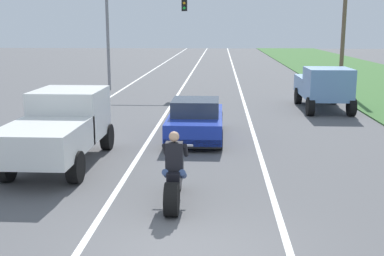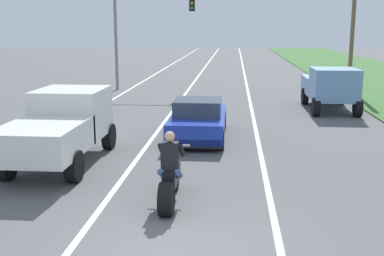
# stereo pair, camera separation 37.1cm
# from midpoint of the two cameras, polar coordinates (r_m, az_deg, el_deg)

# --- Properties ---
(ground_plane) EXTENTS (160.00, 160.00, 0.00)m
(ground_plane) POSITION_cam_midpoint_polar(r_m,az_deg,el_deg) (8.39, -0.88, -14.76)
(ground_plane) COLOR #565659
(lane_stripe_left_solid) EXTENTS (0.14, 120.00, 0.01)m
(lane_stripe_left_solid) POSITION_cam_midpoint_polar(r_m,az_deg,el_deg) (28.40, -7.67, 4.11)
(lane_stripe_left_solid) COLOR white
(lane_stripe_left_solid) RESTS_ON ground
(lane_stripe_right_solid) EXTENTS (0.14, 120.00, 0.01)m
(lane_stripe_right_solid) POSITION_cam_midpoint_polar(r_m,az_deg,el_deg) (27.74, 7.04, 3.94)
(lane_stripe_right_solid) COLOR white
(lane_stripe_right_solid) RESTS_ON ground
(lane_stripe_centre_dashed) EXTENTS (0.14, 120.00, 0.01)m
(lane_stripe_centre_dashed) POSITION_cam_midpoint_polar(r_m,az_deg,el_deg) (27.84, -0.40, 4.06)
(lane_stripe_centre_dashed) COLOR white
(lane_stripe_centre_dashed) RESTS_ON ground
(motorcycle_with_rider) EXTENTS (0.70, 2.21, 1.62)m
(motorcycle_with_rider) POSITION_cam_midpoint_polar(r_m,az_deg,el_deg) (10.36, -1.57, -5.95)
(motorcycle_with_rider) COLOR black
(motorcycle_with_rider) RESTS_ON ground
(sports_car_blue) EXTENTS (1.84, 4.30, 1.37)m
(sports_car_blue) POSITION_cam_midpoint_polar(r_m,az_deg,el_deg) (16.56, 1.38, 0.92)
(sports_car_blue) COLOR #1E38B2
(sports_car_blue) RESTS_ON ground
(pickup_truck_left_lane_white) EXTENTS (2.02, 4.80, 1.98)m
(pickup_truck_left_lane_white) POSITION_cam_midpoint_polar(r_m,az_deg,el_deg) (13.83, -14.38, 0.39)
(pickup_truck_left_lane_white) COLOR silver
(pickup_truck_left_lane_white) RESTS_ON ground
(pickup_truck_right_shoulder_light_blue) EXTENTS (2.02, 4.80, 1.98)m
(pickup_truck_right_shoulder_light_blue) POSITION_cam_midpoint_polar(r_m,az_deg,el_deg) (23.16, 16.34, 4.77)
(pickup_truck_right_shoulder_light_blue) COLOR #6B93C6
(pickup_truck_right_shoulder_light_blue) RESTS_ON ground
(traffic_light_mast_near) EXTENTS (5.06, 0.34, 6.00)m
(traffic_light_mast_near) POSITION_cam_midpoint_polar(r_m,az_deg,el_deg) (29.43, -5.57, 12.28)
(traffic_light_mast_near) COLOR gray
(traffic_light_mast_near) RESTS_ON ground
(utility_pole_roadside) EXTENTS (0.24, 0.24, 8.24)m
(utility_pole_roadside) POSITION_cam_midpoint_polar(r_m,az_deg,el_deg) (30.83, 18.75, 11.87)
(utility_pole_roadside) COLOR brown
(utility_pole_roadside) RESTS_ON ground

